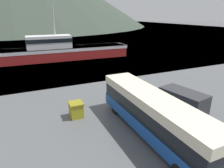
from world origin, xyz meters
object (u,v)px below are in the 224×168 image
Objects in this scene: tour_bus at (152,113)px; fishing_boat at (61,50)px; storage_bin at (76,110)px; delivery_van at (177,102)px.

tour_bus is 0.46× the size of fishing_boat.
fishing_boat reaches higher than storage_bin.
delivery_van is 9.07m from storage_bin.
tour_bus is 4.17m from delivery_van.
tour_bus is at bearing -48.55° from storage_bin.
delivery_van is at bearing -22.98° from storage_bin.
tour_bus is 2.06× the size of delivery_van.
storage_bin is (-4.50, 5.09, -1.11)m from tour_bus.
fishing_boat is 24.97m from storage_bin.
tour_bus is at bearing -168.64° from delivery_van.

